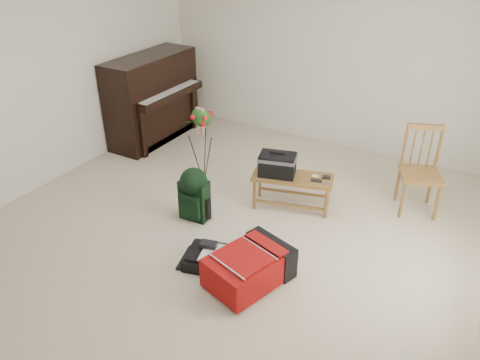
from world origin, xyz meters
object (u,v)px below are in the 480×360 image
Objects in this scene: dining_chair at (422,172)px; red_suitcase at (252,264)px; piano at (153,100)px; green_backpack at (194,192)px; black_duffel at (212,258)px; bench at (283,167)px; flower_stand at (202,147)px.

red_suitcase is at bearing -139.11° from dining_chair.
piano is 2.45× the size of green_backpack.
black_duffel is 0.87m from green_backpack.
bench is 0.93× the size of flower_stand.
bench is 1.56× the size of green_backpack.
piano is 3.19m from black_duffel.
piano is at bearing 147.09° from bench.
piano is 1.56× the size of bench.
bench is 1.39m from black_duffel.
red_suitcase is (0.32, -1.31, -0.32)m from bench.
black_duffel is at bearing -47.43° from green_backpack.
dining_chair is at bearing 38.74° from black_duffel.
dining_chair reaches higher than red_suitcase.
red_suitcase is 1.19m from green_backpack.
bench is at bearing 42.95° from green_backpack.
green_backpack is at bearing 168.71° from red_suitcase.
green_backpack is at bearing -50.74° from flower_stand.
flower_stand is at bearing 175.15° from dining_chair.
red_suitcase reaches higher than black_duffel.
bench is at bearing 121.46° from red_suitcase.
dining_chair is at bearing 29.13° from flower_stand.
dining_chair is 2.52m from green_backpack.
black_duffel is at bearing -110.34° from bench.
dining_chair is at bearing 79.95° from red_suitcase.
green_backpack is at bearing -166.99° from dining_chair.
dining_chair is 2.27m from red_suitcase.
piano is at bearing 123.62° from black_duffel.
green_backpack reaches higher than black_duffel.
flower_stand reaches higher than black_duffel.
bench reaches higher than black_duffel.
flower_stand is (-1.38, 1.27, 0.33)m from red_suitcase.
piano is 3.84m from dining_chair.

